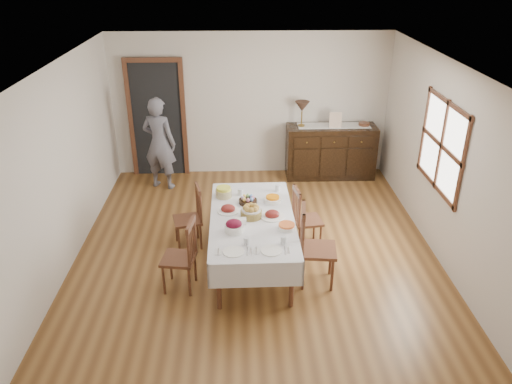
{
  "coord_description": "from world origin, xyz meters",
  "views": [
    {
      "loc": [
        -0.2,
        -5.84,
        3.84
      ],
      "look_at": [
        0.0,
        0.1,
        0.95
      ],
      "focal_mm": 35.0,
      "sensor_mm": 36.0,
      "label": 1
    }
  ],
  "objects_px": {
    "chair_left_near": "(182,255)",
    "table_lamp": "(302,107)",
    "chair_right_far": "(304,217)",
    "chair_right_near": "(314,245)",
    "chair_left_far": "(191,216)",
    "dining_table": "(252,223)",
    "sideboard": "(330,152)",
    "person": "(159,140)"
  },
  "relations": [
    {
      "from": "chair_left_near",
      "to": "chair_left_far",
      "type": "height_order",
      "value": "chair_left_near"
    },
    {
      "from": "dining_table",
      "to": "chair_right_near",
      "type": "bearing_deg",
      "value": -28.89
    },
    {
      "from": "chair_left_near",
      "to": "chair_right_far",
      "type": "distance_m",
      "value": 1.87
    },
    {
      "from": "chair_left_near",
      "to": "chair_right_far",
      "type": "relative_size",
      "value": 1.04
    },
    {
      "from": "chair_left_near",
      "to": "table_lamp",
      "type": "distance_m",
      "value": 3.96
    },
    {
      "from": "chair_left_far",
      "to": "sideboard",
      "type": "relative_size",
      "value": 0.56
    },
    {
      "from": "table_lamp",
      "to": "dining_table",
      "type": "bearing_deg",
      "value": -108.25
    },
    {
      "from": "chair_left_far",
      "to": "chair_right_near",
      "type": "xyz_separation_m",
      "value": [
        1.61,
        -0.94,
        0.08
      ]
    },
    {
      "from": "chair_left_near",
      "to": "chair_right_near",
      "type": "relative_size",
      "value": 0.89
    },
    {
      "from": "dining_table",
      "to": "chair_left_far",
      "type": "height_order",
      "value": "chair_left_far"
    },
    {
      "from": "sideboard",
      "to": "person",
      "type": "height_order",
      "value": "person"
    },
    {
      "from": "chair_left_near",
      "to": "sideboard",
      "type": "height_order",
      "value": "sideboard"
    },
    {
      "from": "chair_left_near",
      "to": "table_lamp",
      "type": "bearing_deg",
      "value": 160.17
    },
    {
      "from": "chair_right_far",
      "to": "table_lamp",
      "type": "bearing_deg",
      "value": -13.91
    },
    {
      "from": "dining_table",
      "to": "chair_right_far",
      "type": "distance_m",
      "value": 0.89
    },
    {
      "from": "chair_right_near",
      "to": "sideboard",
      "type": "distance_m",
      "value": 3.4
    },
    {
      "from": "chair_right_near",
      "to": "chair_right_far",
      "type": "xyz_separation_m",
      "value": [
        -0.01,
        0.86,
        -0.08
      ]
    },
    {
      "from": "chair_left_near",
      "to": "table_lamp",
      "type": "relative_size",
      "value": 2.07
    },
    {
      "from": "dining_table",
      "to": "chair_right_near",
      "type": "relative_size",
      "value": 2.0
    },
    {
      "from": "chair_left_far",
      "to": "sideboard",
      "type": "xyz_separation_m",
      "value": [
        2.38,
        2.37,
        0.03
      ]
    },
    {
      "from": "person",
      "to": "chair_right_far",
      "type": "bearing_deg",
      "value": 156.55
    },
    {
      "from": "table_lamp",
      "to": "chair_right_far",
      "type": "bearing_deg",
      "value": -95.1
    },
    {
      "from": "chair_left_far",
      "to": "sideboard",
      "type": "distance_m",
      "value": 3.35
    },
    {
      "from": "chair_left_near",
      "to": "sideboard",
      "type": "distance_m",
      "value": 4.14
    },
    {
      "from": "dining_table",
      "to": "sideboard",
      "type": "xyz_separation_m",
      "value": [
        1.52,
        2.91,
        -0.15
      ]
    },
    {
      "from": "chair_left_far",
      "to": "chair_left_near",
      "type": "bearing_deg",
      "value": -13.92
    },
    {
      "from": "chair_right_far",
      "to": "table_lamp",
      "type": "xyz_separation_m",
      "value": [
        0.22,
        2.47,
        0.87
      ]
    },
    {
      "from": "chair_left_near",
      "to": "person",
      "type": "distance_m",
      "value": 3.12
    },
    {
      "from": "dining_table",
      "to": "table_lamp",
      "type": "relative_size",
      "value": 4.64
    },
    {
      "from": "chair_left_far",
      "to": "table_lamp",
      "type": "bearing_deg",
      "value": 129.7
    },
    {
      "from": "dining_table",
      "to": "sideboard",
      "type": "relative_size",
      "value": 1.32
    },
    {
      "from": "chair_right_far",
      "to": "sideboard",
      "type": "distance_m",
      "value": 2.57
    },
    {
      "from": "chair_left_far",
      "to": "chair_right_near",
      "type": "distance_m",
      "value": 1.87
    },
    {
      "from": "dining_table",
      "to": "chair_right_far",
      "type": "relative_size",
      "value": 2.34
    },
    {
      "from": "dining_table",
      "to": "person",
      "type": "height_order",
      "value": "person"
    },
    {
      "from": "chair_left_near",
      "to": "chair_right_near",
      "type": "distance_m",
      "value": 1.63
    },
    {
      "from": "dining_table",
      "to": "person",
      "type": "relative_size",
      "value": 1.22
    },
    {
      "from": "chair_left_near",
      "to": "person",
      "type": "height_order",
      "value": "person"
    },
    {
      "from": "chair_right_far",
      "to": "chair_right_near",
      "type": "bearing_deg",
      "value": 171.72
    },
    {
      "from": "chair_left_far",
      "to": "person",
      "type": "bearing_deg",
      "value": -174.03
    },
    {
      "from": "chair_left_near",
      "to": "dining_table",
      "type": "bearing_deg",
      "value": 127.31
    },
    {
      "from": "sideboard",
      "to": "person",
      "type": "distance_m",
      "value": 3.11
    }
  ]
}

